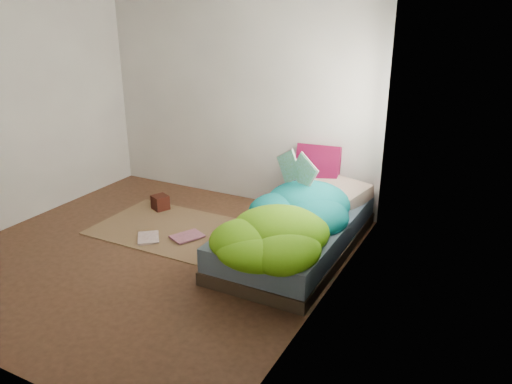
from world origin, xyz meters
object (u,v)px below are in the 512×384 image
floor_book_a (138,239)px  wooden_box (160,202)px  bed (296,235)px  open_book (296,160)px  floor_book_b (182,233)px  pillow_magenta (318,167)px

floor_book_a → wooden_box: bearing=72.1°
bed → floor_book_a: 1.62m
bed → floor_book_a: bearing=-159.8°
open_book → wooden_box: 1.81m
wooden_box → floor_book_a: size_ratio=0.58×
bed → floor_book_b: size_ratio=6.46×
floor_book_b → open_book: bearing=53.5°
pillow_magenta → open_book: bearing=-97.7°
wooden_box → floor_book_b: wooden_box is taller
open_book → floor_book_b: 1.42m
pillow_magenta → wooden_box: pillow_magenta is taller
pillow_magenta → wooden_box: bearing=-164.3°
floor_book_b → bed: bearing=37.2°
open_book → floor_book_a: open_book is taller
floor_book_a → floor_book_b: 0.45m
pillow_magenta → wooden_box: 1.87m
open_book → floor_book_a: (-1.36, -0.86, -0.80)m
pillow_magenta → floor_book_a: 2.08m
open_book → floor_book_b: open_book is taller
bed → pillow_magenta: bearing=99.0°
pillow_magenta → wooden_box: (-1.67, -0.69, -0.49)m
pillow_magenta → floor_book_b: pillow_magenta is taller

